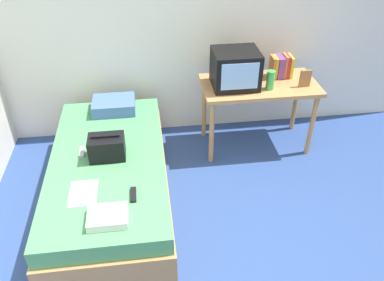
% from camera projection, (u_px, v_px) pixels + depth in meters
% --- Properties ---
extents(ground_plane, '(8.00, 8.00, 0.00)m').
position_uv_depth(ground_plane, '(220.00, 262.00, 3.06)').
color(ground_plane, '#2D4784').
extents(wall_back, '(5.20, 0.10, 2.60)m').
position_uv_depth(wall_back, '(188.00, 15.00, 3.92)').
color(wall_back, silver).
rests_on(wall_back, ground).
extents(bed, '(1.00, 2.00, 0.49)m').
position_uv_depth(bed, '(110.00, 179.00, 3.49)').
color(bed, '#B27F4C').
rests_on(bed, ground).
extents(desk, '(1.16, 0.60, 0.74)m').
position_uv_depth(desk, '(259.00, 92.00, 3.97)').
color(desk, '#B27F4C').
rests_on(desk, ground).
extents(tv, '(0.44, 0.39, 0.36)m').
position_uv_depth(tv, '(235.00, 69.00, 3.77)').
color(tv, black).
rests_on(tv, desk).
extents(water_bottle, '(0.08, 0.08, 0.19)m').
position_uv_depth(water_bottle, '(270.00, 80.00, 3.77)').
color(water_bottle, green).
rests_on(water_bottle, desk).
extents(book_row, '(0.21, 0.17, 0.23)m').
position_uv_depth(book_row, '(281.00, 66.00, 3.98)').
color(book_row, '#CC7233').
rests_on(book_row, desk).
extents(picture_frame, '(0.11, 0.02, 0.17)m').
position_uv_depth(picture_frame, '(305.00, 78.00, 3.81)').
color(picture_frame, olive).
rests_on(picture_frame, desk).
extents(pillow, '(0.42, 0.32, 0.12)m').
position_uv_depth(pillow, '(114.00, 105.00, 3.94)').
color(pillow, '#4766AD').
rests_on(pillow, bed).
extents(handbag, '(0.30, 0.20, 0.23)m').
position_uv_depth(handbag, '(107.00, 147.00, 3.30)').
color(handbag, black).
rests_on(handbag, bed).
extents(magazine, '(0.21, 0.29, 0.01)m').
position_uv_depth(magazine, '(83.00, 193.00, 2.98)').
color(magazine, white).
rests_on(magazine, bed).
extents(remote_dark, '(0.04, 0.16, 0.02)m').
position_uv_depth(remote_dark, '(133.00, 195.00, 2.96)').
color(remote_dark, black).
rests_on(remote_dark, bed).
extents(remote_silver, '(0.04, 0.14, 0.02)m').
position_uv_depth(remote_silver, '(82.00, 152.00, 3.39)').
color(remote_silver, '#B7B7BC').
rests_on(remote_silver, bed).
extents(folded_towel, '(0.28, 0.22, 0.06)m').
position_uv_depth(folded_towel, '(108.00, 217.00, 2.74)').
color(folded_towel, white).
rests_on(folded_towel, bed).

